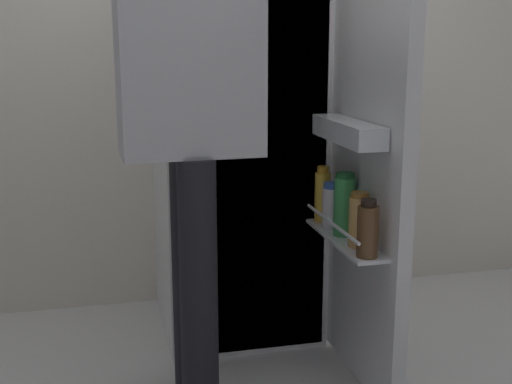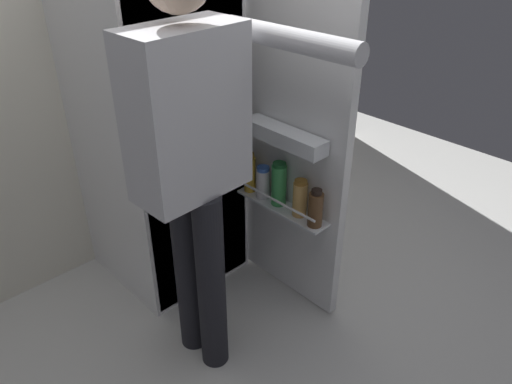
# 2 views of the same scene
# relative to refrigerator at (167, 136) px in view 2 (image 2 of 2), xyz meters

# --- Properties ---
(ground_plane) EXTENTS (5.41, 5.41, 0.00)m
(ground_plane) POSITION_rel_refrigerator_xyz_m (-0.02, -0.53, -0.80)
(ground_plane) COLOR silver
(kitchen_wall) EXTENTS (4.40, 0.10, 2.48)m
(kitchen_wall) POSITION_rel_refrigerator_xyz_m (-0.02, 0.43, 0.44)
(kitchen_wall) COLOR silver
(kitchen_wall) RESTS_ON ground_plane
(refrigerator) EXTENTS (0.67, 1.25, 1.60)m
(refrigerator) POSITION_rel_refrigerator_xyz_m (0.00, 0.00, 0.00)
(refrigerator) COLOR white
(refrigerator) RESTS_ON ground_plane
(person) EXTENTS (0.57, 0.74, 1.73)m
(person) POSITION_rel_refrigerator_xyz_m (-0.28, -0.60, 0.24)
(person) COLOR black
(person) RESTS_ON ground_plane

